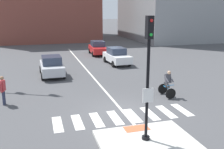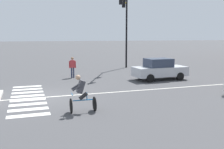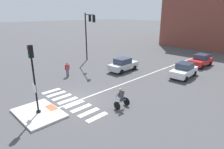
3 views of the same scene
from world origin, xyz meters
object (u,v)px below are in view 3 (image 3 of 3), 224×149
object	(u,v)px
car_red_eastbound_distant	(201,60)
car_silver_westbound_far	(123,65)
signal_pole	(33,74)
pedestrian_at_curb_left	(67,68)
traffic_light_mast	(88,29)
cyclist	(121,97)
car_white_eastbound_far	(184,70)

from	to	relation	value
car_red_eastbound_distant	car_silver_westbound_far	size ratio (longest dim) A/B	1.01
signal_pole	pedestrian_at_curb_left	bearing A→B (deg)	133.83
traffic_light_mast	signal_pole	bearing A→B (deg)	-52.30
car_red_eastbound_distant	cyclist	bearing A→B (deg)	-88.11
car_white_eastbound_far	car_red_eastbound_distant	size ratio (longest dim) A/B	1.00
car_white_eastbound_far	car_silver_westbound_far	world-z (taller)	same
traffic_light_mast	pedestrian_at_curb_left	size ratio (longest dim) A/B	4.18
signal_pole	car_white_eastbound_far	distance (m)	16.02
signal_pole	cyclist	distance (m)	6.50
signal_pole	cyclist	bearing A→B (deg)	54.35
signal_pole	car_silver_westbound_far	bearing A→B (deg)	103.46
car_silver_westbound_far	cyclist	bearing A→B (deg)	-48.71
car_silver_westbound_far	traffic_light_mast	bearing A→B (deg)	-176.40
car_red_eastbound_distant	pedestrian_at_curb_left	distance (m)	17.79
signal_pole	car_red_eastbound_distant	xyz separation A→B (m)	(3.01, 21.58, -2.27)
traffic_light_mast	car_red_eastbound_distant	xyz separation A→B (m)	(12.30, 9.58, -4.06)
cyclist	pedestrian_at_curb_left	bearing A→B (deg)	172.42
signal_pole	car_white_eastbound_far	world-z (taller)	signal_pole
signal_pole	car_red_eastbound_distant	world-z (taller)	signal_pole
traffic_light_mast	cyclist	world-z (taller)	traffic_light_mast
signal_pole	cyclist	size ratio (longest dim) A/B	2.90
cyclist	signal_pole	bearing A→B (deg)	-125.65
car_white_eastbound_far	car_silver_westbound_far	distance (m)	7.18
traffic_light_mast	car_white_eastbound_far	distance (m)	13.88
signal_pole	cyclist	world-z (taller)	signal_pole
car_white_eastbound_far	signal_pole	bearing A→B (deg)	-102.86
signal_pole	traffic_light_mast	distance (m)	15.28
signal_pole	car_red_eastbound_distant	distance (m)	21.91
traffic_light_mast	car_white_eastbound_far	bearing A→B (deg)	15.10
traffic_light_mast	cyclist	xyz separation A→B (m)	(12.84, -7.04, -4.00)
car_red_eastbound_distant	car_silver_westbound_far	bearing A→B (deg)	-123.09
car_silver_westbound_far	cyclist	world-z (taller)	cyclist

